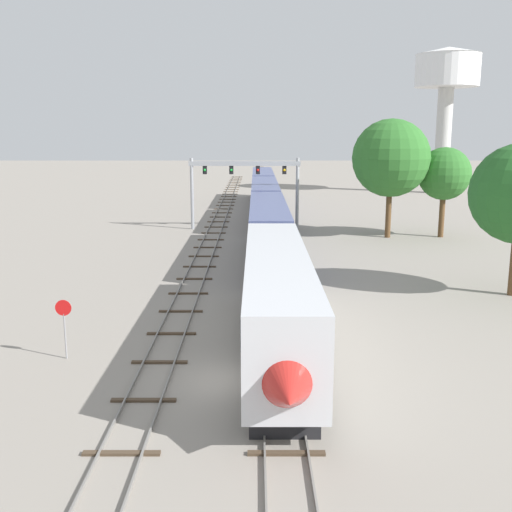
{
  "coord_description": "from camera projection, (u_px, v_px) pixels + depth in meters",
  "views": [
    {
      "loc": [
        0.99,
        -24.05,
        10.54
      ],
      "look_at": [
        1.0,
        12.0,
        3.0
      ],
      "focal_mm": 41.82,
      "sensor_mm": 36.0,
      "label": 1
    }
  ],
  "objects": [
    {
      "name": "passenger_train",
      "position": [
        266.0,
        213.0,
        59.41
      ],
      "size": [
        3.04,
        82.82,
        4.8
      ],
      "color": "silver",
      "rests_on": "ground"
    },
    {
      "name": "signal_gantry",
      "position": [
        244.0,
        177.0,
        64.6
      ],
      "size": [
        12.1,
        0.49,
        7.77
      ],
      "color": "#999BA0",
      "rests_on": "ground"
    },
    {
      "name": "trackside_tree_right",
      "position": [
        391.0,
        158.0,
        58.97
      ],
      "size": [
        7.71,
        7.71,
        11.83
      ],
      "color": "brown",
      "rests_on": "ground"
    },
    {
      "name": "ground_plane",
      "position": [
        233.0,
        381.0,
        25.7
      ],
      "size": [
        400.0,
        400.0,
        0.0
      ],
      "primitive_type": "plane",
      "color": "gray"
    },
    {
      "name": "track_main",
      "position": [
        263.0,
        207.0,
        84.42
      ],
      "size": [
        2.6,
        200.0,
        0.16
      ],
      "color": "slate",
      "rests_on": "ground"
    },
    {
      "name": "track_near",
      "position": [
        215.0,
        230.0,
        64.84
      ],
      "size": [
        2.6,
        160.0,
        0.16
      ],
      "color": "slate",
      "rests_on": "ground"
    },
    {
      "name": "stop_sign",
      "position": [
        64.0,
        321.0,
        27.86
      ],
      "size": [
        0.76,
        0.08,
        2.88
      ],
      "color": "gray",
      "rests_on": "ground"
    },
    {
      "name": "trackside_tree_mid",
      "position": [
        444.0,
        174.0,
        59.53
      ],
      "size": [
        5.26,
        5.26,
        9.05
      ],
      "color": "brown",
      "rests_on": "ground"
    },
    {
      "name": "water_tower",
      "position": [
        447.0,
        78.0,
        100.49
      ],
      "size": [
        10.84,
        10.84,
        24.44
      ],
      "color": "beige",
      "rests_on": "ground"
    }
  ]
}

